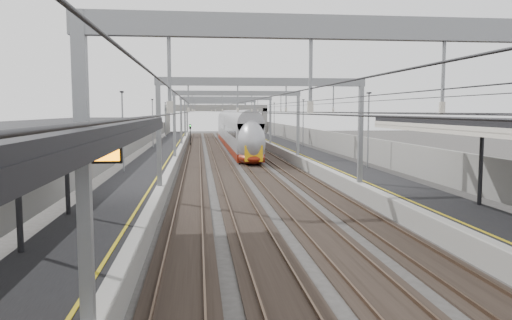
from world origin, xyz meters
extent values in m
cube|color=black|center=(-8.00, 45.00, 0.50)|extent=(4.00, 120.00, 1.00)
cube|color=black|center=(8.00, 45.00, 0.50)|extent=(4.00, 120.00, 1.00)
cube|color=black|center=(-4.50, 45.00, 0.04)|extent=(2.40, 140.00, 0.08)
cube|color=brown|center=(-5.22, 45.00, 0.13)|extent=(0.07, 140.00, 0.14)
cube|color=brown|center=(-3.78, 45.00, 0.13)|extent=(0.07, 140.00, 0.14)
cube|color=black|center=(-1.50, 45.00, 0.04)|extent=(2.40, 140.00, 0.08)
cube|color=brown|center=(-2.22, 45.00, 0.13)|extent=(0.07, 140.00, 0.14)
cube|color=brown|center=(-0.78, 45.00, 0.13)|extent=(0.07, 140.00, 0.14)
cube|color=black|center=(1.50, 45.00, 0.04)|extent=(2.40, 140.00, 0.08)
cube|color=brown|center=(0.78, 45.00, 0.13)|extent=(0.07, 140.00, 0.14)
cube|color=brown|center=(2.22, 45.00, 0.13)|extent=(0.07, 140.00, 0.14)
cube|color=black|center=(4.50, 45.00, 0.04)|extent=(2.40, 140.00, 0.08)
cube|color=brown|center=(3.78, 45.00, 0.13)|extent=(0.07, 140.00, 0.14)
cube|color=brown|center=(5.22, 45.00, 0.13)|extent=(0.07, 140.00, 0.14)
cube|color=gray|center=(-6.30, 2.00, 4.30)|extent=(0.28, 0.28, 6.60)
cube|color=gray|center=(0.00, 2.00, 7.35)|extent=(13.00, 0.25, 0.50)
cube|color=gray|center=(-6.30, 22.00, 4.30)|extent=(0.28, 0.28, 6.60)
cube|color=gray|center=(6.30, 22.00, 4.30)|extent=(0.28, 0.28, 6.60)
cube|color=gray|center=(0.00, 22.00, 7.35)|extent=(13.00, 0.25, 0.50)
cube|color=gray|center=(-6.30, 42.00, 4.30)|extent=(0.28, 0.28, 6.60)
cube|color=gray|center=(6.30, 42.00, 4.30)|extent=(0.28, 0.28, 6.60)
cube|color=gray|center=(0.00, 42.00, 7.35)|extent=(13.00, 0.25, 0.50)
cube|color=gray|center=(-6.30, 62.00, 4.30)|extent=(0.28, 0.28, 6.60)
cube|color=gray|center=(6.30, 62.00, 4.30)|extent=(0.28, 0.28, 6.60)
cube|color=gray|center=(0.00, 62.00, 7.35)|extent=(13.00, 0.25, 0.50)
cube|color=gray|center=(-6.30, 82.00, 4.30)|extent=(0.28, 0.28, 6.60)
cube|color=gray|center=(6.30, 82.00, 4.30)|extent=(0.28, 0.28, 6.60)
cube|color=gray|center=(0.00, 82.00, 7.35)|extent=(13.00, 0.25, 0.50)
cube|color=gray|center=(-6.30, 100.00, 4.30)|extent=(0.28, 0.28, 6.60)
cube|color=gray|center=(6.30, 100.00, 4.30)|extent=(0.28, 0.28, 6.60)
cube|color=gray|center=(0.00, 100.00, 7.35)|extent=(13.00, 0.25, 0.50)
cylinder|color=#262628|center=(-4.50, 50.00, 5.50)|extent=(0.03, 140.00, 0.03)
cylinder|color=#262628|center=(-1.50, 50.00, 5.50)|extent=(0.03, 140.00, 0.03)
cylinder|color=#262628|center=(1.50, 50.00, 5.50)|extent=(0.03, 140.00, 0.03)
cylinder|color=#262628|center=(4.50, 50.00, 5.50)|extent=(0.03, 140.00, 0.03)
cube|color=black|center=(-8.00, 3.00, 5.12)|extent=(4.40, 30.00, 0.24)
cylinder|color=black|center=(-9.70, 14.00, 3.00)|extent=(0.20, 0.20, 4.00)
cube|color=black|center=(-6.60, 4.00, 4.55)|extent=(1.60, 0.15, 0.55)
cube|color=orange|center=(-6.60, 3.92, 4.55)|extent=(1.50, 0.02, 0.42)
cylinder|color=black|center=(9.70, 14.00, 3.00)|extent=(0.20, 0.20, 4.00)
cube|color=gray|center=(0.00, 100.00, 6.20)|extent=(22.00, 2.20, 1.40)
cube|color=gray|center=(-10.50, 100.00, 3.10)|extent=(1.00, 2.20, 6.20)
cube|color=gray|center=(10.50, 100.00, 3.10)|extent=(1.00, 2.20, 6.20)
cube|color=gray|center=(-11.20, 45.00, 1.60)|extent=(0.30, 120.00, 3.20)
cube|color=gray|center=(11.20, 45.00, 1.60)|extent=(0.30, 120.00, 3.20)
cube|color=maroon|center=(1.50, 55.00, 0.63)|extent=(2.89, 24.58, 0.85)
cube|color=gray|center=(1.50, 55.00, 2.66)|extent=(2.89, 24.58, 3.21)
cube|color=black|center=(1.50, 46.40, 0.29)|extent=(2.14, 2.56, 0.53)
cube|color=maroon|center=(1.50, 80.01, 0.63)|extent=(2.89, 24.58, 0.85)
cube|color=gray|center=(1.50, 80.01, 2.66)|extent=(2.89, 24.58, 3.21)
cube|color=black|center=(1.50, 71.41, 0.29)|extent=(2.14, 2.56, 0.53)
ellipsoid|color=gray|center=(1.50, 42.50, 2.34)|extent=(2.89, 5.56, 4.49)
cube|color=#F2AD0C|center=(1.50, 40.20, 1.38)|extent=(1.82, 0.12, 1.60)
cube|color=black|center=(1.50, 40.68, 2.98)|extent=(1.71, 0.61, 1.00)
cylinder|color=black|center=(-5.20, 71.07, 1.50)|extent=(0.12, 0.12, 3.00)
cube|color=black|center=(-5.20, 71.07, 3.10)|extent=(0.32, 0.22, 0.75)
sphere|color=#0CE526|center=(-5.20, 70.94, 3.25)|extent=(0.16, 0.16, 0.16)
cylinder|color=black|center=(3.20, 68.28, 1.50)|extent=(0.12, 0.12, 3.00)
cube|color=black|center=(3.20, 68.28, 3.10)|extent=(0.32, 0.22, 0.75)
sphere|color=red|center=(3.20, 68.15, 3.25)|extent=(0.16, 0.16, 0.16)
cylinder|color=black|center=(5.40, 66.26, 1.50)|extent=(0.12, 0.12, 3.00)
cube|color=black|center=(5.40, 66.26, 3.10)|extent=(0.32, 0.22, 0.75)
sphere|color=red|center=(5.40, 66.13, 3.25)|extent=(0.16, 0.16, 0.16)
camera|label=1|loc=(-3.91, -8.63, 5.57)|focal=35.00mm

